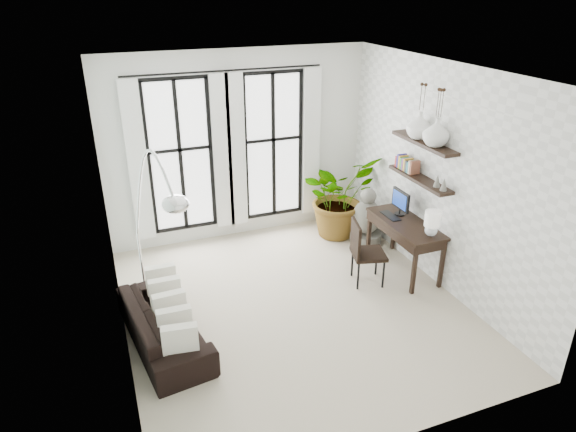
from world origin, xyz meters
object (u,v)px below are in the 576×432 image
desk_chair (363,249)px  buddha (367,220)px  sofa (163,324)px  arc_lamp (152,190)px  plant (338,196)px  desk (407,227)px

desk_chair → buddha: bearing=72.7°
sofa → arc_lamp: bearing=-17.9°
arc_lamp → buddha: 3.98m
plant → arc_lamp: size_ratio=0.61×
desk → desk_chair: size_ratio=1.40×
plant → desk_chair: bearing=-103.6°
buddha → plant: bearing=125.3°
desk_chair → buddha: size_ratio=1.01×
sofa → desk_chair: desk_chair is taller
desk → arc_lamp: 3.80m
plant → desk: 1.61m
sofa → desk: desk is taller
desk → sofa: bearing=-173.7°
desk → buddha: bearing=92.3°
plant → arc_lamp: arc_lamp is taller
arc_lamp → plant: bearing=23.2°
plant → buddha: size_ratio=1.47×
sofa → desk: 3.80m
desk_chair → buddha: 1.37m
desk_chair → plant: bearing=90.9°
plant → buddha: (0.33, -0.46, -0.31)m
desk_chair → arc_lamp: arc_lamp is taller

